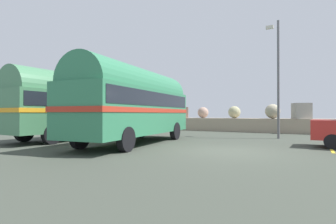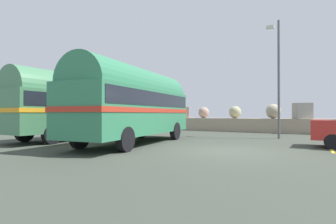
{
  "view_description": "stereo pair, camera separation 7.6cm",
  "coord_description": "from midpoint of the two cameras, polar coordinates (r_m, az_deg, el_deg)",
  "views": [
    {
      "loc": [
        2.84,
        -10.05,
        1.47
      ],
      "look_at": [
        -3.59,
        1.82,
        1.56
      ],
      "focal_mm": 28.23,
      "sensor_mm": 36.0,
      "label": 1
    },
    {
      "loc": [
        2.9,
        -10.02,
        1.47
      ],
      "look_at": [
        -3.59,
        1.82,
        1.56
      ],
      "focal_mm": 28.23,
      "sensor_mm": 36.0,
      "label": 2
    }
  ],
  "objects": [
    {
      "name": "lamp_post",
      "position": [
        16.9,
        22.4,
        7.83
      ],
      "size": [
        0.85,
        0.94,
        6.92
      ],
      "color": "#5B5B60",
      "rests_on": "ground"
    },
    {
      "name": "ground",
      "position": [
        10.54,
        12.47,
        -8.33
      ],
      "size": [
        32.0,
        26.0,
        0.02
      ],
      "color": "#393F36"
    },
    {
      "name": "vintage_coach",
      "position": [
        12.96,
        -7.32,
        2.19
      ],
      "size": [
        3.31,
        8.79,
        3.7
      ],
      "rotation": [
        0.0,
        0.0,
        0.1
      ],
      "color": "black",
      "rests_on": "ground"
    },
    {
      "name": "second_coach",
      "position": [
        16.18,
        -18.75,
        1.7
      ],
      "size": [
        2.71,
        8.66,
        3.7
      ],
      "rotation": [
        0.0,
        0.0,
        -0.03
      ],
      "color": "black",
      "rests_on": "ground"
    },
    {
      "name": "breakwater",
      "position": [
        22.08,
        20.01,
        -2.31
      ],
      "size": [
        31.36,
        2.14,
        2.45
      ],
      "color": "tan",
      "rests_on": "ground"
    }
  ]
}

